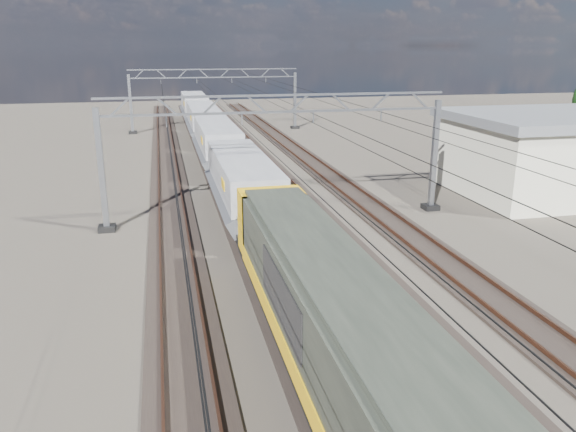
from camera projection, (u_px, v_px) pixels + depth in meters
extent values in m
plane|color=black|center=(295.00, 242.00, 28.67)|extent=(160.00, 160.00, 0.00)
cube|color=black|center=(175.00, 250.00, 27.39)|extent=(2.60, 140.00, 0.12)
cube|color=brown|center=(160.00, 248.00, 27.19)|extent=(0.08, 140.00, 0.16)
cube|color=brown|center=(190.00, 246.00, 27.49)|extent=(0.08, 140.00, 0.16)
cube|color=black|center=(256.00, 244.00, 28.23)|extent=(2.60, 140.00, 0.12)
cube|color=brown|center=(242.00, 242.00, 28.03)|extent=(0.08, 140.00, 0.16)
cube|color=brown|center=(270.00, 240.00, 28.33)|extent=(0.08, 140.00, 0.16)
cube|color=black|center=(332.00, 238.00, 29.07)|extent=(2.60, 140.00, 0.12)
cube|color=brown|center=(319.00, 236.00, 28.87)|extent=(0.08, 140.00, 0.16)
cube|color=brown|center=(345.00, 234.00, 29.17)|extent=(0.08, 140.00, 0.16)
cube|color=black|center=(404.00, 233.00, 29.91)|extent=(2.60, 140.00, 0.12)
cube|color=brown|center=(391.00, 231.00, 29.71)|extent=(0.08, 140.00, 0.16)
cube|color=brown|center=(417.00, 229.00, 30.02)|extent=(0.08, 140.00, 0.16)
cube|color=gray|center=(101.00, 171.00, 29.44)|extent=(0.30, 0.30, 6.60)
cube|color=gray|center=(434.00, 156.00, 33.44)|extent=(0.30, 0.30, 6.60)
cube|color=black|center=(107.00, 228.00, 30.36)|extent=(0.90, 0.90, 0.30)
cube|color=black|center=(430.00, 207.00, 34.35)|extent=(0.90, 0.90, 0.30)
cube|color=gray|center=(278.00, 95.00, 30.35)|extent=(19.30, 0.18, 0.12)
cube|color=gray|center=(278.00, 112.00, 30.61)|extent=(19.30, 0.18, 0.12)
cube|color=gray|center=(119.00, 107.00, 28.73)|extent=(1.03, 0.10, 0.94)
cube|color=gray|center=(167.00, 106.00, 29.23)|extent=(1.03, 0.10, 0.94)
cube|color=gray|center=(212.00, 105.00, 29.73)|extent=(1.03, 0.10, 0.94)
cube|color=gray|center=(257.00, 104.00, 30.23)|extent=(1.03, 0.10, 0.94)
cube|color=gray|center=(299.00, 103.00, 30.73)|extent=(1.03, 0.10, 0.94)
cube|color=gray|center=(341.00, 102.00, 31.23)|extent=(1.03, 0.10, 0.94)
cube|color=gray|center=(381.00, 101.00, 31.73)|extent=(1.03, 0.10, 0.94)
cube|color=gray|center=(420.00, 100.00, 32.23)|extent=(1.03, 0.10, 0.94)
cube|color=gray|center=(166.00, 121.00, 29.45)|extent=(0.06, 0.06, 0.65)
cube|color=gray|center=(242.00, 119.00, 30.29)|extent=(0.06, 0.06, 0.65)
cube|color=gray|center=(313.00, 117.00, 31.13)|extent=(0.06, 0.06, 0.65)
cube|color=gray|center=(381.00, 115.00, 31.97)|extent=(0.06, 0.06, 0.65)
cube|color=gray|center=(131.00, 104.00, 63.05)|extent=(0.30, 0.30, 6.60)
cube|color=gray|center=(295.00, 101.00, 67.04)|extent=(0.30, 0.30, 6.60)
cube|color=black|center=(133.00, 132.00, 63.96)|extent=(0.90, 0.90, 0.30)
cube|color=black|center=(295.00, 127.00, 67.96)|extent=(0.90, 0.90, 0.30)
cube|color=gray|center=(214.00, 69.00, 63.95)|extent=(19.30, 0.18, 0.12)
cube|color=gray|center=(214.00, 77.00, 64.21)|extent=(19.30, 0.18, 0.12)
cube|color=gray|center=(139.00, 74.00, 62.34)|extent=(1.03, 0.10, 0.94)
cube|color=gray|center=(161.00, 74.00, 62.84)|extent=(1.03, 0.10, 0.94)
cube|color=gray|center=(183.00, 74.00, 63.33)|extent=(1.03, 0.10, 0.94)
cube|color=gray|center=(204.00, 73.00, 63.83)|extent=(1.03, 0.10, 0.94)
cube|color=gray|center=(225.00, 73.00, 64.33)|extent=(1.03, 0.10, 0.94)
cube|color=gray|center=(245.00, 73.00, 64.83)|extent=(1.03, 0.10, 0.94)
cube|color=gray|center=(265.00, 73.00, 65.33)|extent=(1.03, 0.10, 0.94)
cube|color=gray|center=(285.00, 73.00, 65.83)|extent=(1.03, 0.10, 0.94)
cube|color=gray|center=(161.00, 81.00, 63.05)|extent=(0.06, 0.06, 0.65)
cube|color=gray|center=(197.00, 80.00, 63.89)|extent=(0.06, 0.06, 0.65)
cube|color=gray|center=(232.00, 80.00, 64.73)|extent=(0.06, 0.06, 0.65)
cube|color=gray|center=(266.00, 80.00, 65.57)|extent=(0.06, 0.06, 0.65)
cylinder|color=black|center=(166.00, 118.00, 33.27)|extent=(0.03, 140.00, 0.03)
cylinder|color=black|center=(165.00, 110.00, 33.13)|extent=(0.03, 140.00, 0.03)
cylinder|color=black|center=(233.00, 116.00, 34.11)|extent=(0.03, 140.00, 0.03)
cylinder|color=black|center=(232.00, 108.00, 33.97)|extent=(0.03, 140.00, 0.03)
cylinder|color=black|center=(297.00, 115.00, 34.95)|extent=(0.03, 140.00, 0.03)
cylinder|color=black|center=(297.00, 107.00, 34.81)|extent=(0.03, 140.00, 0.03)
cylinder|color=black|center=(357.00, 113.00, 35.80)|extent=(0.03, 140.00, 0.03)
cylinder|color=black|center=(358.00, 105.00, 35.65)|extent=(0.03, 140.00, 0.03)
cube|color=black|center=(285.00, 285.00, 21.65)|extent=(2.20, 3.60, 0.60)
cube|color=black|center=(336.00, 367.00, 15.47)|extent=(2.65, 20.00, 0.25)
cube|color=black|center=(335.00, 379.00, 15.58)|extent=(2.20, 4.50, 0.75)
cube|color=#252A23|center=(337.00, 320.00, 15.06)|extent=(2.65, 17.00, 2.60)
cube|color=yellow|center=(288.00, 359.00, 15.07)|extent=(0.04, 17.00, 0.60)
cube|color=yellow|center=(382.00, 348.00, 15.63)|extent=(0.04, 17.00, 0.60)
cube|color=black|center=(280.00, 297.00, 15.61)|extent=(0.05, 5.00, 1.40)
cube|color=black|center=(372.00, 289.00, 16.17)|extent=(0.05, 5.00, 1.40)
cube|color=#252A23|center=(338.00, 273.00, 14.66)|extent=(2.25, 18.00, 0.15)
cube|color=yellow|center=(272.00, 221.00, 23.55)|extent=(2.65, 1.80, 2.60)
cube|color=yellow|center=(267.00, 204.00, 24.29)|extent=(2.60, 0.46, 1.52)
cube|color=black|center=(255.00, 202.00, 24.24)|extent=(0.85, 0.08, 0.75)
cube|color=black|center=(279.00, 200.00, 24.47)|extent=(0.85, 0.08, 0.75)
cylinder|color=black|center=(248.00, 245.00, 24.90)|extent=(0.36, 0.50, 0.36)
cylinder|color=black|center=(285.00, 242.00, 25.26)|extent=(0.36, 0.50, 0.36)
cylinder|color=white|center=(254.00, 232.00, 24.69)|extent=(0.20, 0.08, 0.20)
cylinder|color=white|center=(280.00, 230.00, 24.94)|extent=(0.20, 0.08, 0.20)
cube|color=black|center=(256.00, 232.00, 27.91)|extent=(2.20, 2.60, 0.55)
cube|color=black|center=(233.00, 189.00, 36.31)|extent=(2.20, 2.60, 0.55)
cube|color=black|center=(243.00, 202.00, 32.01)|extent=(2.40, 13.00, 0.20)
cube|color=gray|center=(242.00, 172.00, 31.51)|extent=(2.80, 12.00, 1.80)
cube|color=#4F5257|center=(226.00, 195.00, 31.67)|extent=(1.48, 12.00, 1.36)
cube|color=#4F5257|center=(259.00, 193.00, 32.07)|extent=(1.48, 12.00, 1.36)
cube|color=yellow|center=(223.00, 184.00, 28.38)|extent=(0.04, 1.20, 0.50)
cube|color=black|center=(224.00, 172.00, 41.17)|extent=(2.20, 2.60, 0.55)
cube|color=black|center=(213.00, 151.00, 49.57)|extent=(2.20, 2.60, 0.55)
cube|color=black|center=(218.00, 156.00, 45.26)|extent=(2.40, 13.00, 0.20)
cube|color=gray|center=(217.00, 135.00, 44.76)|extent=(2.80, 12.00, 1.80)
cube|color=#4F5257|center=(206.00, 151.00, 44.93)|extent=(1.48, 12.00, 1.36)
cube|color=#4F5257|center=(229.00, 150.00, 45.32)|extent=(1.48, 12.00, 1.36)
cube|color=yellow|center=(202.00, 140.00, 41.63)|extent=(0.04, 1.20, 0.50)
cube|color=black|center=(208.00, 141.00, 54.42)|extent=(2.20, 2.60, 0.55)
cube|color=black|center=(201.00, 129.00, 62.82)|extent=(2.20, 2.60, 0.55)
cube|color=black|center=(204.00, 131.00, 58.52)|extent=(2.40, 13.00, 0.20)
cube|color=gray|center=(203.00, 115.00, 58.02)|extent=(2.80, 12.00, 1.80)
cube|color=#4F5257|center=(194.00, 127.00, 58.18)|extent=(1.48, 12.00, 1.36)
cube|color=#4F5257|center=(213.00, 126.00, 58.58)|extent=(1.48, 12.00, 1.36)
cube|color=yellow|center=(191.00, 117.00, 54.89)|extent=(0.04, 1.20, 0.50)
cube|color=black|center=(197.00, 123.00, 67.67)|extent=(2.20, 2.60, 0.55)
cube|color=black|center=(193.00, 114.00, 76.08)|extent=(2.20, 2.60, 0.55)
cube|color=black|center=(195.00, 115.00, 71.77)|extent=(2.40, 13.00, 0.20)
cube|color=gray|center=(194.00, 102.00, 71.27)|extent=(2.80, 12.00, 1.80)
cube|color=#4F5257|center=(187.00, 112.00, 71.43)|extent=(1.48, 12.00, 1.36)
cube|color=#4F5257|center=(202.00, 111.00, 71.83)|extent=(1.48, 12.00, 1.36)
cube|color=yellow|center=(184.00, 103.00, 68.14)|extent=(0.04, 1.20, 0.50)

